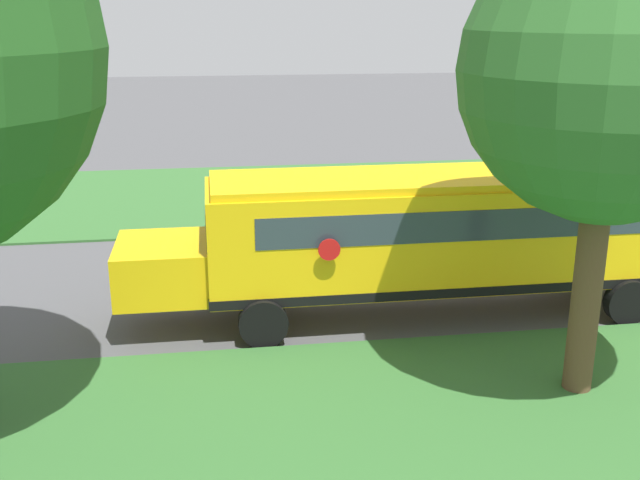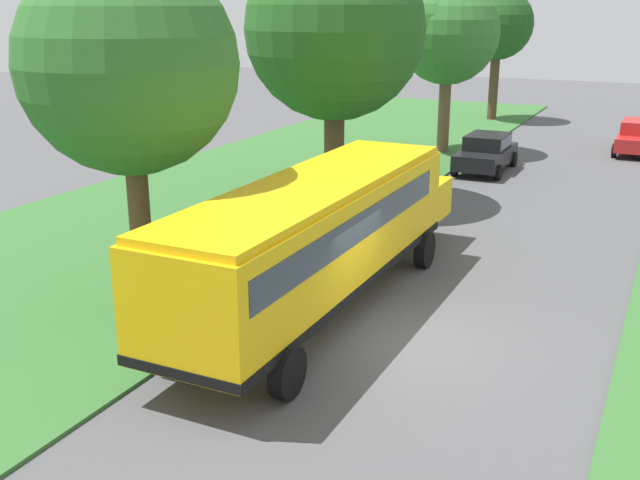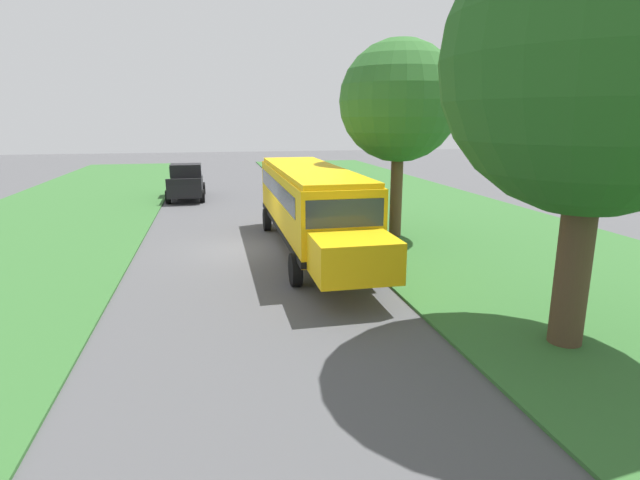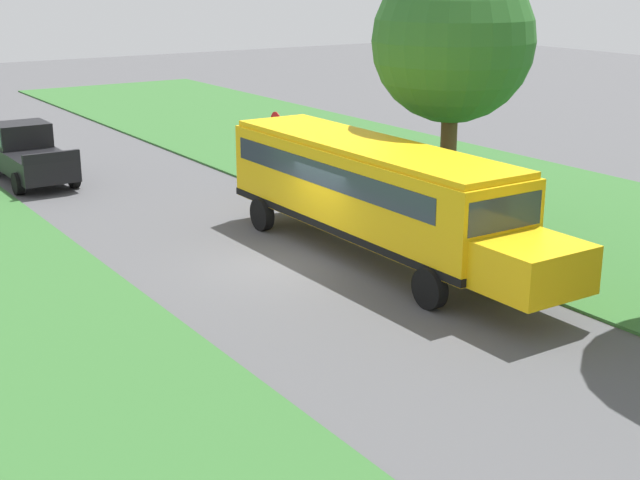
# 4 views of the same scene
# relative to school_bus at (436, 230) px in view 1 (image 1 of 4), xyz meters

# --- Properties ---
(ground_plane) EXTENTS (120.00, 120.00, 0.00)m
(ground_plane) POSITION_rel_school_bus_xyz_m (2.52, -0.77, -1.92)
(ground_plane) COLOR #4C4C4F
(grass_far_side) EXTENTS (10.00, 80.00, 0.07)m
(grass_far_side) POSITION_rel_school_bus_xyz_m (11.52, -0.77, -1.89)
(grass_far_side) COLOR #33662D
(grass_far_side) RESTS_ON ground
(school_bus) EXTENTS (2.84, 12.42, 3.16)m
(school_bus) POSITION_rel_school_bus_xyz_m (0.00, 0.00, 0.00)
(school_bus) COLOR yellow
(school_bus) RESTS_ON ground
(oak_tree_beside_bus) EXTENTS (4.86, 4.86, 8.05)m
(oak_tree_beside_bus) POSITION_rel_school_bus_xyz_m (-3.85, -1.59, 3.72)
(oak_tree_beside_bus) COLOR brown
(oak_tree_beside_bus) RESTS_ON ground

